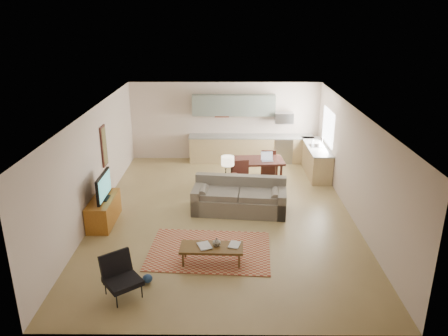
{
  "coord_description": "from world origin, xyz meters",
  "views": [
    {
      "loc": [
        0.07,
        -10.24,
        4.96
      ],
      "look_at": [
        0.0,
        0.3,
        1.15
      ],
      "focal_mm": 35.0,
      "sensor_mm": 36.0,
      "label": 1
    }
  ],
  "objects_px": {
    "sofa": "(239,196)",
    "tv_credenza": "(104,211)",
    "console_table": "(228,188)",
    "dining_table": "(256,172)",
    "coffee_table": "(212,255)",
    "armchair": "(122,278)"
  },
  "relations": [
    {
      "from": "armchair",
      "to": "dining_table",
      "type": "relative_size",
      "value": 0.49
    },
    {
      "from": "coffee_table",
      "to": "console_table",
      "type": "distance_m",
      "value": 3.26
    },
    {
      "from": "tv_credenza",
      "to": "dining_table",
      "type": "xyz_separation_m",
      "value": [
        3.91,
        2.5,
        0.08
      ]
    },
    {
      "from": "coffee_table",
      "to": "armchair",
      "type": "height_order",
      "value": "armchair"
    },
    {
      "from": "coffee_table",
      "to": "console_table",
      "type": "xyz_separation_m",
      "value": [
        0.33,
        3.23,
        0.16
      ]
    },
    {
      "from": "armchair",
      "to": "dining_table",
      "type": "height_order",
      "value": "dining_table"
    },
    {
      "from": "armchair",
      "to": "dining_table",
      "type": "xyz_separation_m",
      "value": [
        2.77,
        5.46,
        0.01
      ]
    },
    {
      "from": "sofa",
      "to": "tv_credenza",
      "type": "height_order",
      "value": "sofa"
    },
    {
      "from": "sofa",
      "to": "console_table",
      "type": "height_order",
      "value": "sofa"
    },
    {
      "from": "sofa",
      "to": "armchair",
      "type": "relative_size",
      "value": 3.19
    },
    {
      "from": "sofa",
      "to": "console_table",
      "type": "bearing_deg",
      "value": 118.57
    },
    {
      "from": "console_table",
      "to": "dining_table",
      "type": "height_order",
      "value": "dining_table"
    },
    {
      "from": "sofa",
      "to": "armchair",
      "type": "bearing_deg",
      "value": -115.36
    },
    {
      "from": "armchair",
      "to": "tv_credenza",
      "type": "relative_size",
      "value": 0.56
    },
    {
      "from": "coffee_table",
      "to": "dining_table",
      "type": "height_order",
      "value": "dining_table"
    },
    {
      "from": "tv_credenza",
      "to": "console_table",
      "type": "relative_size",
      "value": 1.95
    },
    {
      "from": "coffee_table",
      "to": "dining_table",
      "type": "xyz_separation_m",
      "value": [
        1.18,
        4.34,
        0.21
      ]
    },
    {
      "from": "sofa",
      "to": "tv_credenza",
      "type": "relative_size",
      "value": 1.8
    },
    {
      "from": "sofa",
      "to": "armchair",
      "type": "distance_m",
      "value": 4.24
    },
    {
      "from": "sofa",
      "to": "dining_table",
      "type": "height_order",
      "value": "sofa"
    },
    {
      "from": "coffee_table",
      "to": "tv_credenza",
      "type": "bearing_deg",
      "value": 147.89
    },
    {
      "from": "sofa",
      "to": "coffee_table",
      "type": "relative_size",
      "value": 1.92
    }
  ]
}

